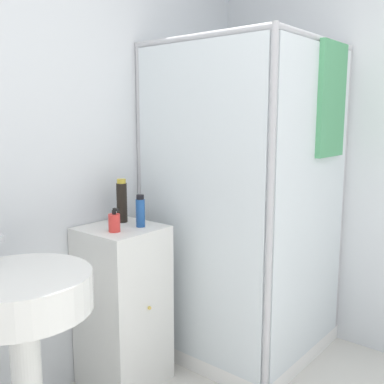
# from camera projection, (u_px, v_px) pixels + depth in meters

# --- Properties ---
(wall_back) EXTENTS (6.40, 0.06, 2.50)m
(wall_back) POSITION_uv_depth(u_px,v_px,m) (16.00, 161.00, 2.13)
(wall_back) COLOR silver
(wall_back) RESTS_ON ground_plane
(shower_enclosure) EXTENTS (0.93, 0.96, 1.88)m
(shower_enclosure) POSITION_uv_depth(u_px,v_px,m) (248.00, 275.00, 2.76)
(shower_enclosure) COLOR white
(shower_enclosure) RESTS_ON ground_plane
(vanity_cabinet) EXTENTS (0.39, 0.41, 0.88)m
(vanity_cabinet) POSITION_uv_depth(u_px,v_px,m) (123.00, 305.00, 2.45)
(vanity_cabinet) COLOR silver
(vanity_cabinet) RESTS_ON ground_plane
(sink) EXTENTS (0.55, 0.55, 0.98)m
(sink) POSITION_uv_depth(u_px,v_px,m) (22.00, 311.00, 1.76)
(sink) COLOR white
(sink) RESTS_ON ground_plane
(soap_dispenser) EXTENTS (0.06, 0.06, 0.12)m
(soap_dispenser) POSITION_uv_depth(u_px,v_px,m) (114.00, 222.00, 2.27)
(soap_dispenser) COLOR red
(soap_dispenser) RESTS_ON vanity_cabinet
(shampoo_bottle_tall_black) EXTENTS (0.06, 0.06, 0.24)m
(shampoo_bottle_tall_black) POSITION_uv_depth(u_px,v_px,m) (122.00, 201.00, 2.47)
(shampoo_bottle_tall_black) COLOR black
(shampoo_bottle_tall_black) RESTS_ON vanity_cabinet
(shampoo_bottle_blue) EXTENTS (0.05, 0.05, 0.17)m
(shampoo_bottle_blue) POSITION_uv_depth(u_px,v_px,m) (140.00, 211.00, 2.37)
(shampoo_bottle_blue) COLOR #1E4C93
(shampoo_bottle_blue) RESTS_ON vanity_cabinet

